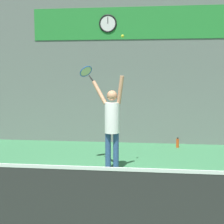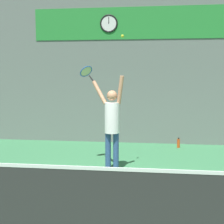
{
  "view_description": "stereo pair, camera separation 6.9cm",
  "coord_description": "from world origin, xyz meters",
  "px_view_note": "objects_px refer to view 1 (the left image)",
  "views": [
    {
      "loc": [
        0.59,
        -5.46,
        2.21
      ],
      "look_at": [
        -0.21,
        1.52,
        1.37
      ],
      "focal_mm": 50.0,
      "sensor_mm": 36.0,
      "label": 1
    },
    {
      "loc": [
        0.66,
        -5.46,
        2.21
      ],
      "look_at": [
        -0.21,
        1.52,
        1.37
      ],
      "focal_mm": 50.0,
      "sensor_mm": 36.0,
      "label": 2
    }
  ],
  "objects_px": {
    "tennis_racket": "(86,72)",
    "tennis_ball": "(123,36)",
    "water_bottle": "(178,143)",
    "tennis_player": "(112,121)",
    "scoreboard_clock": "(108,23)"
  },
  "relations": [
    {
      "from": "tennis_racket",
      "to": "tennis_ball",
      "type": "height_order",
      "value": "tennis_ball"
    },
    {
      "from": "tennis_racket",
      "to": "water_bottle",
      "type": "distance_m",
      "value": 3.85
    },
    {
      "from": "tennis_player",
      "to": "water_bottle",
      "type": "distance_m",
      "value": 3.24
    },
    {
      "from": "tennis_racket",
      "to": "water_bottle",
      "type": "xyz_separation_m",
      "value": [
        2.4,
        2.12,
        -2.14
      ]
    },
    {
      "from": "water_bottle",
      "to": "scoreboard_clock",
      "type": "bearing_deg",
      "value": 167.38
    },
    {
      "from": "scoreboard_clock",
      "to": "tennis_ball",
      "type": "bearing_deg",
      "value": -77.02
    },
    {
      "from": "scoreboard_clock",
      "to": "tennis_player",
      "type": "relative_size",
      "value": 0.26
    },
    {
      "from": "tennis_player",
      "to": "tennis_ball",
      "type": "distance_m",
      "value": 1.91
    },
    {
      "from": "water_bottle",
      "to": "tennis_ball",
      "type": "bearing_deg",
      "value": -119.26
    },
    {
      "from": "scoreboard_clock",
      "to": "water_bottle",
      "type": "distance_m",
      "value": 4.33
    },
    {
      "from": "tennis_racket",
      "to": "tennis_ball",
      "type": "relative_size",
      "value": 6.2
    },
    {
      "from": "tennis_player",
      "to": "tennis_racket",
      "type": "bearing_deg",
      "value": 147.35
    },
    {
      "from": "scoreboard_clock",
      "to": "tennis_racket",
      "type": "relative_size",
      "value": 1.32
    },
    {
      "from": "tennis_player",
      "to": "tennis_ball",
      "type": "height_order",
      "value": "tennis_ball"
    },
    {
      "from": "tennis_player",
      "to": "tennis_ball",
      "type": "bearing_deg",
      "value": -23.37
    }
  ]
}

